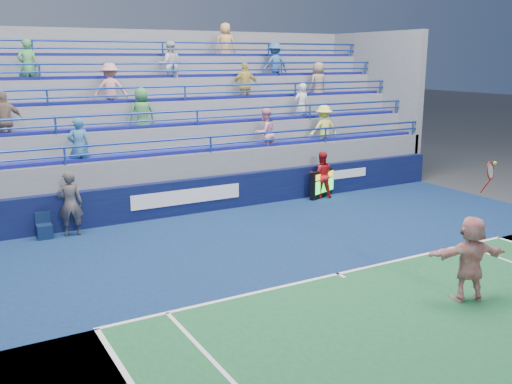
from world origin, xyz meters
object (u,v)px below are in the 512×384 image
tennis_player (470,258)px  ball_girl (321,175)px  serve_speed_board (323,183)px  judge_chair (44,230)px  line_judge (70,204)px

tennis_player → ball_girl: 8.89m
serve_speed_board → ball_girl: size_ratio=0.84×
tennis_player → ball_girl: (2.51, 8.53, -0.07)m
judge_chair → ball_girl: 9.28m
ball_girl → tennis_player: bearing=96.0°
judge_chair → ball_girl: bearing=0.5°
line_judge → ball_girl: 8.55m
line_judge → ball_girl: (8.55, 0.18, -0.09)m
serve_speed_board → judge_chair: (-9.38, -0.13, -0.27)m
tennis_player → judge_chair: bearing=128.6°
judge_chair → line_judge: 0.99m
serve_speed_board → tennis_player: 8.98m
serve_speed_board → tennis_player: bearing=-107.0°
judge_chair → tennis_player: bearing=-51.4°
serve_speed_board → ball_girl: ball_girl is taller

